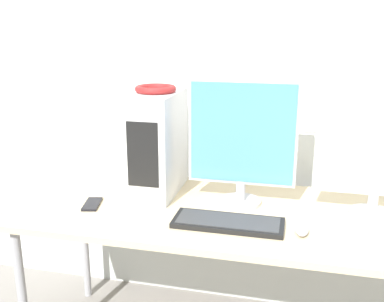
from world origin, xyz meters
TOP-DOWN VIEW (x-y plane):
  - wall_back at (0.00, 0.88)m, footprint 8.00×0.07m
  - desk at (0.00, 0.37)m, footprint 2.40×0.75m
  - pc_tower at (-0.63, 0.52)m, footprint 0.20×0.39m
  - headphones at (-0.63, 0.52)m, footprint 0.19×0.19m
  - monitor_main at (-0.23, 0.46)m, footprint 0.47×0.18m
  - monitor_right_near at (0.33, 0.46)m, footprint 0.49×0.18m
  - keyboard at (-0.24, 0.22)m, footprint 0.44×0.17m
  - mouse at (0.04, 0.22)m, footprint 0.05×0.11m
  - cell_phone at (-0.86, 0.29)m, footprint 0.09×0.15m

SIDE VIEW (x-z plane):
  - desk at x=0.00m, z-range 0.33..1.07m
  - cell_phone at x=-0.86m, z-range 0.74..0.75m
  - keyboard at x=-0.24m, z-range 0.74..0.77m
  - mouse at x=0.04m, z-range 0.74..0.78m
  - pc_tower at x=-0.63m, z-range 0.74..1.22m
  - monitor_right_near at x=0.33m, z-range 0.76..1.25m
  - monitor_main at x=-0.23m, z-range 0.76..1.32m
  - headphones at x=-0.63m, z-range 1.22..1.25m
  - wall_back at x=0.00m, z-range 0.00..2.70m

